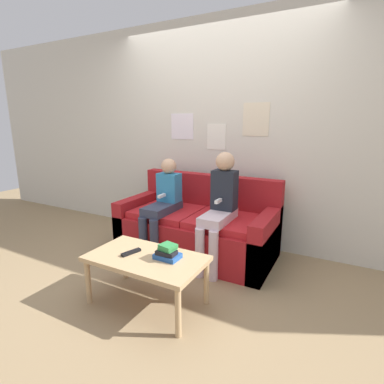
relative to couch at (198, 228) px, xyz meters
name	(u,v)px	position (x,y,z in m)	size (l,w,h in m)	color
ground_plane	(173,272)	(0.00, -0.53, -0.29)	(10.00, 10.00, 0.00)	#937A56
wall_back	(218,134)	(0.00, 0.50, 1.01)	(8.00, 0.07, 2.60)	beige
couch	(198,228)	(0.00, 0.00, 0.00)	(1.69, 0.82, 0.85)	maroon
coffee_table	(146,262)	(0.08, -1.06, 0.08)	(0.93, 0.52, 0.41)	tan
person_left	(163,202)	(-0.33, -0.20, 0.31)	(0.24, 0.56, 1.05)	#33384C
person_right	(220,204)	(0.33, -0.18, 0.37)	(0.24, 0.56, 1.16)	silver
tv_remote	(131,252)	(-0.06, -1.07, 0.13)	(0.09, 0.17, 0.02)	black
book_stack	(167,253)	(0.25, -1.01, 0.17)	(0.19, 0.14, 0.12)	#23519E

